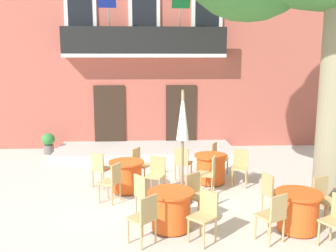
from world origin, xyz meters
TOP-DOWN VIEW (x-y plane):
  - ground_plane at (0.00, 0.00)m, footprint 120.00×120.00m
  - building_facade at (-0.57, 6.99)m, footprint 13.00×5.09m
  - entrance_step_platform at (-0.57, 3.93)m, footprint 5.98×2.13m
  - cafe_table_near_tree at (1.14, 0.85)m, footprint 0.86×0.86m
  - cafe_chair_near_tree_0 at (0.42, 1.08)m, footprint 0.53×0.53m
  - cafe_chair_near_tree_1 at (0.98, 0.11)m, footprint 0.51×0.51m
  - cafe_chair_near_tree_2 at (1.87, 0.67)m, footprint 0.51×0.51m
  - cafe_chair_near_tree_3 at (1.45, 1.54)m, footprint 0.55×0.55m
  - cafe_table_middle at (-0.07, -1.78)m, footprint 0.86×0.86m
  - cafe_chair_middle_0 at (-0.57, -1.22)m, footprint 0.56×0.56m
  - cafe_chair_middle_1 at (-0.56, -2.35)m, footprint 0.57×0.57m
  - cafe_chair_middle_2 at (0.50, -2.27)m, footprint 0.57×0.57m
  - cafe_chair_middle_3 at (0.48, -1.26)m, footprint 0.56×0.56m
  - cafe_table_front at (-1.02, 0.35)m, footprint 0.86×0.86m
  - cafe_chair_front_0 at (-0.72, 1.04)m, footprint 0.55×0.55m
  - cafe_chair_front_1 at (-1.70, 0.68)m, footprint 0.55×0.55m
  - cafe_chair_front_2 at (-1.30, -0.35)m, footprint 0.54×0.54m
  - cafe_chair_front_3 at (-0.30, 0.13)m, footprint 0.52×0.52m
  - cafe_table_far_side at (2.30, -1.98)m, footprint 0.86×0.86m
  - cafe_chair_far_side_0 at (2.03, -1.28)m, footprint 0.49×0.49m
  - cafe_chair_far_side_1 at (1.68, -2.40)m, footprint 0.54×0.54m
  - cafe_chair_far_side_3 at (2.97, -1.62)m, footprint 0.52×0.52m
  - cafe_umbrella at (0.27, -0.44)m, footprint 0.44×0.44m
  - ground_planter_left at (-3.90, 4.21)m, footprint 0.44×0.44m
  - pedestrian_near_entrance at (4.18, 0.62)m, footprint 0.53×0.33m

SIDE VIEW (x-z plane):
  - ground_plane at x=0.00m, z-range 0.00..0.00m
  - entrance_step_platform at x=-0.57m, z-range 0.00..0.25m
  - cafe_table_near_tree at x=1.14m, z-range 0.01..0.77m
  - cafe_table_middle at x=-0.07m, z-range 0.01..0.77m
  - cafe_table_front at x=-1.02m, z-range 0.01..0.77m
  - cafe_table_far_side at x=2.30m, z-range 0.01..0.77m
  - ground_planter_left at x=-3.90m, z-range 0.04..0.77m
  - cafe_chair_near_tree_0 at x=0.42m, z-range 0.07..0.98m
  - cafe_chair_near_tree_1 at x=0.98m, z-range 0.07..0.98m
  - cafe_chair_near_tree_2 at x=1.87m, z-range 0.07..0.98m
  - cafe_chair_near_tree_3 at x=1.45m, z-range 0.07..0.98m
  - cafe_chair_middle_0 at x=-0.57m, z-range 0.07..0.98m
  - cafe_chair_middle_1 at x=-0.56m, z-range 0.07..0.98m
  - cafe_chair_middle_2 at x=0.50m, z-range 0.07..0.98m
  - cafe_chair_middle_3 at x=0.48m, z-range 0.07..0.98m
  - cafe_chair_front_0 at x=-0.72m, z-range 0.07..0.98m
  - cafe_chair_front_1 at x=-1.70m, z-range 0.07..0.98m
  - cafe_chair_front_2 at x=-1.30m, z-range 0.07..0.98m
  - cafe_chair_front_3 at x=-0.30m, z-range 0.07..0.98m
  - cafe_chair_far_side_0 at x=2.03m, z-range 0.07..0.98m
  - cafe_chair_far_side_1 at x=1.68m, z-range 0.07..0.98m
  - cafe_chair_far_side_3 at x=2.97m, z-range 0.07..0.98m
  - pedestrian_near_entrance at x=4.18m, z-range 0.11..1.80m
  - cafe_umbrella at x=0.27m, z-range 0.39..2.94m
  - building_facade at x=-0.57m, z-range 0.00..7.50m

